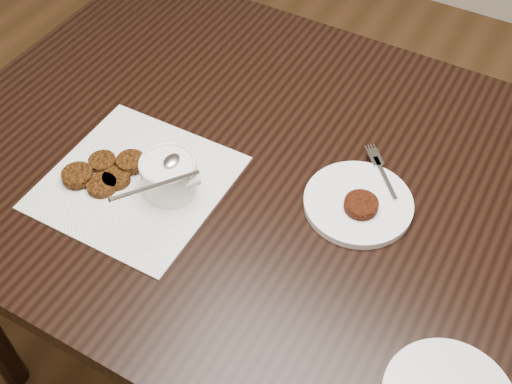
% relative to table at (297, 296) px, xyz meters
% --- Properties ---
extents(table, '(1.39, 0.90, 0.75)m').
position_rel_table_xyz_m(table, '(0.00, 0.00, 0.00)').
color(table, black).
rests_on(table, floor).
extents(napkin, '(0.30, 0.30, 0.00)m').
position_rel_table_xyz_m(napkin, '(-0.26, -0.15, 0.38)').
color(napkin, white).
rests_on(napkin, table).
extents(sauce_ramekin, '(0.15, 0.15, 0.13)m').
position_rel_table_xyz_m(sauce_ramekin, '(-0.20, -0.13, 0.45)').
color(sauce_ramekin, white).
rests_on(sauce_ramekin, napkin).
extents(patty_cluster, '(0.20, 0.20, 0.02)m').
position_rel_table_xyz_m(patty_cluster, '(-0.31, -0.17, 0.39)').
color(patty_cluster, '#5E310C').
rests_on(patty_cluster, napkin).
extents(plate_with_patty, '(0.26, 0.26, 0.03)m').
position_rel_table_xyz_m(plate_with_patty, '(0.10, -0.00, 0.39)').
color(plate_with_patty, white).
rests_on(plate_with_patty, table).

